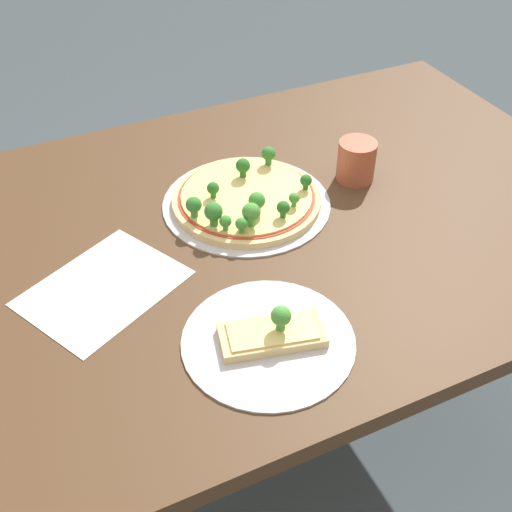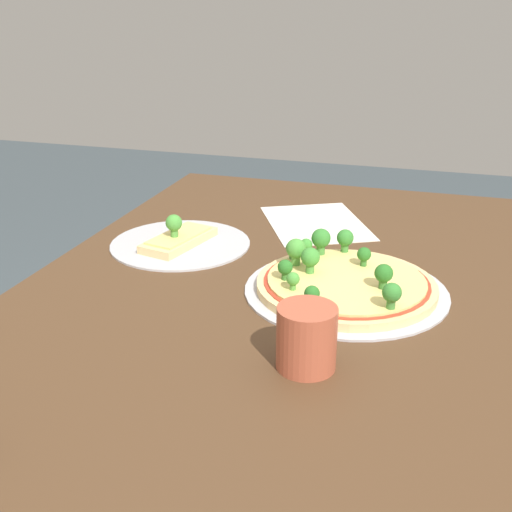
# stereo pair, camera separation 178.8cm
# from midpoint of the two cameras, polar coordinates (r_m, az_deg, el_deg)

# --- Properties ---
(ground_plane) EXTENTS (8.00, 8.00, 0.00)m
(ground_plane) POSITION_cam_midpoint_polar(r_m,az_deg,el_deg) (1.44, -18.01, -38.95)
(ground_plane) COLOR #3D474C
(dining_table) EXTENTS (1.37, 0.95, 0.77)m
(dining_table) POSITION_cam_midpoint_polar(r_m,az_deg,el_deg) (0.81, -29.22, -28.55)
(dining_table) COLOR #4C331E
(dining_table) RESTS_ON ground_plane
(pizza_tray_whole) EXTENTS (0.34, 0.34, 0.07)m
(pizza_tray_whole) POSITION_cam_midpoint_polar(r_m,az_deg,el_deg) (0.76, -36.00, -21.92)
(pizza_tray_whole) COLOR #B7B7BC
(pizza_tray_whole) RESTS_ON dining_table
(pizza_tray_slice) EXTENTS (0.27, 0.27, 0.07)m
(pizza_tray_slice) POSITION_cam_midpoint_polar(r_m,az_deg,el_deg) (0.71, -50.83, -47.33)
(pizza_tray_slice) COLOR #B7B7BC
(pizza_tray_slice) RESTS_ON dining_table
(drinking_cup) EXTENTS (0.08, 0.08, 0.09)m
(drinking_cup) POSITION_cam_midpoint_polar(r_m,az_deg,el_deg) (0.69, -16.74, -16.99)
(drinking_cup) COLOR #AD5138
(drinking_cup) RESTS_ON dining_table
(paper_menu) EXTENTS (0.32, 0.29, 0.00)m
(paper_menu) POSITION_cam_midpoint_polar(r_m,az_deg,el_deg) (0.89, -58.62, -30.40)
(paper_menu) COLOR silver
(paper_menu) RESTS_ON dining_table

